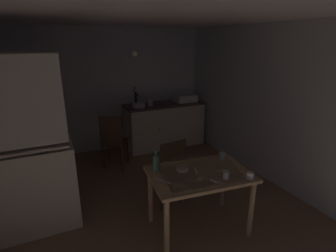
{
  "coord_description": "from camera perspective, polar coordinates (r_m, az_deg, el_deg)",
  "views": [
    {
      "loc": [
        -1.17,
        -3.13,
        2.14
      ],
      "look_at": [
        0.3,
        0.03,
        1.01
      ],
      "focal_mm": 28.02,
      "sensor_mm": 36.0,
      "label": 1
    }
  ],
  "objects": [
    {
      "name": "mixing_bowl_counter",
      "position": [
        5.16,
        -6.33,
        4.53
      ],
      "size": [
        0.25,
        0.25,
        0.07
      ],
      "primitive_type": "cylinder",
      "color": "white",
      "rests_on": "counter_cabinet"
    },
    {
      "name": "chair_far_side",
      "position": [
        3.53,
        0.08,
        -9.74
      ],
      "size": [
        0.44,
        0.44,
        0.94
      ],
      "color": "#47351F",
      "rests_on": "ground"
    },
    {
      "name": "serving_bowl_wide",
      "position": [
        3.03,
        3.12,
        -9.28
      ],
      "size": [
        0.14,
        0.14,
        0.03
      ],
      "primitive_type": "cylinder",
      "color": "tan",
      "rests_on": "dining_table"
    },
    {
      "name": "table_knife",
      "position": [
        2.82,
        -1.24,
        -11.79
      ],
      "size": [
        0.13,
        0.18,
        0.0
      ],
      "primitive_type": "cube",
      "rotation": [
        0.0,
        0.0,
        2.15
      ],
      "color": "silver",
      "rests_on": "dining_table"
    },
    {
      "name": "teacup_mint",
      "position": [
        2.92,
        12.49,
        -10.29
      ],
      "size": [
        0.07,
        0.07,
        0.08
      ],
      "primitive_type": "cylinder",
      "color": "white",
      "rests_on": "dining_table"
    },
    {
      "name": "counter_cabinet",
      "position": [
        5.54,
        -0.82,
        0.29
      ],
      "size": [
        1.64,
        0.64,
        0.91
      ],
      "color": "beige",
      "rests_on": "ground"
    },
    {
      "name": "wall_back",
      "position": [
        5.4,
        -12.23,
        7.58
      ],
      "size": [
        3.88,
        0.1,
        2.4
      ],
      "primitive_type": "cube",
      "color": "silver",
      "rests_on": "ground"
    },
    {
      "name": "ground_plane",
      "position": [
        3.97,
        -3.92,
        -14.69
      ],
      "size": [
        5.01,
        5.01,
        0.0
      ],
      "primitive_type": "plane",
      "color": "#866649"
    },
    {
      "name": "hand_pump",
      "position": [
        5.21,
        -7.02,
        6.12
      ],
      "size": [
        0.05,
        0.27,
        0.39
      ],
      "color": "#232328",
      "rests_on": "counter_cabinet"
    },
    {
      "name": "ceiling_slab",
      "position": [
        3.36,
        -4.88,
        23.32
      ],
      "size": [
        3.88,
        4.11,
        0.1
      ],
      "primitive_type": "cube",
      "color": "silver"
    },
    {
      "name": "stoneware_crock",
      "position": [
        5.25,
        -3.91,
        5.22
      ],
      "size": [
        0.1,
        0.1,
        0.14
      ],
      "primitive_type": "cylinder",
      "color": "beige",
      "rests_on": "counter_cabinet"
    },
    {
      "name": "dining_table",
      "position": [
        3.05,
        6.89,
        -11.71
      ],
      "size": [
        1.19,
        0.86,
        0.73
      ],
      "color": "#A3865A",
      "rests_on": "ground"
    },
    {
      "name": "hutch_cabinet",
      "position": [
        3.32,
        -27.74,
        -5.21
      ],
      "size": [
        0.88,
        0.55,
        2.02
      ],
      "color": "beige",
      "rests_on": "ground"
    },
    {
      "name": "teaspoon_by_cup",
      "position": [
        3.05,
        6.09,
        -9.52
      ],
      "size": [
        0.07,
        0.12,
        0.0
      ],
      "primitive_type": "cube",
      "rotation": [
        0.0,
        0.0,
        1.17
      ],
      "color": "beige",
      "rests_on": "dining_table"
    },
    {
      "name": "glass_bottle",
      "position": [
        2.99,
        -2.65,
        -7.83
      ],
      "size": [
        0.08,
        0.08,
        0.26
      ],
      "color": "#4C7F56",
      "rests_on": "dining_table"
    },
    {
      "name": "chair_by_counter",
      "position": [
        4.6,
        -11.78,
        -3.08
      ],
      "size": [
        0.55,
        0.55,
        0.98
      ],
      "color": "#4C3721",
      "rests_on": "ground"
    },
    {
      "name": "wall_right",
      "position": [
        4.51,
        19.41,
        4.97
      ],
      "size": [
        0.1,
        4.11,
        2.4
      ],
      "primitive_type": "cube",
      "color": "silver",
      "rests_on": "ground"
    },
    {
      "name": "mug_dark",
      "position": [
        3.36,
        11.65,
        -6.37
      ],
      "size": [
        0.07,
        0.07,
        0.08
      ],
      "primitive_type": "cylinder",
      "color": "#ADD1C1",
      "rests_on": "dining_table"
    },
    {
      "name": "pendant_bulb",
      "position": [
        3.69,
        -7.27,
        15.4
      ],
      "size": [
        0.08,
        0.08,
        0.08
      ],
      "primitive_type": "sphere",
      "color": "#F9EFCC"
    },
    {
      "name": "mug_tall",
      "position": [
        2.98,
        17.43,
        -10.24
      ],
      "size": [
        0.08,
        0.08,
        0.07
      ],
      "primitive_type": "cylinder",
      "color": "white",
      "rests_on": "dining_table"
    },
    {
      "name": "teaspoon_near_bowl",
      "position": [
        2.84,
        10.17,
        -11.87
      ],
      "size": [
        0.06,
        0.13,
        0.0
      ],
      "primitive_type": "cube",
      "rotation": [
        0.0,
        0.0,
        1.92
      ],
      "color": "beige",
      "rests_on": "dining_table"
    },
    {
      "name": "sink_basin",
      "position": [
        5.61,
        3.72,
        6.11
      ],
      "size": [
        0.44,
        0.34,
        0.15
      ],
      "color": "white",
      "rests_on": "counter_cabinet"
    }
  ]
}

